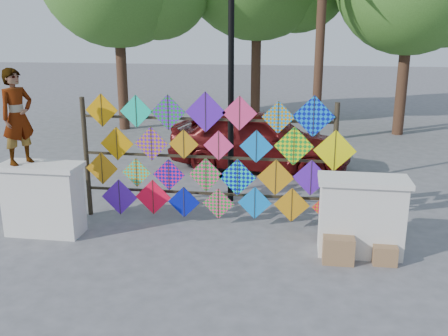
{
  "coord_description": "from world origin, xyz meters",
  "views": [
    {
      "loc": [
        1.65,
        -7.85,
        3.55
      ],
      "look_at": [
        0.37,
        0.6,
        1.11
      ],
      "focal_mm": 40.0,
      "sensor_mm": 36.0,
      "label": 1
    }
  ],
  "objects_px": {
    "sedan": "(260,140)",
    "lamppost": "(231,71)",
    "vendor_woman": "(17,117)",
    "kite_rack": "(211,159)"
  },
  "relations": [
    {
      "from": "sedan",
      "to": "lamppost",
      "type": "xyz_separation_m",
      "value": [
        -0.4,
        -2.49,
        1.92
      ]
    },
    {
      "from": "kite_rack",
      "to": "vendor_woman",
      "type": "xyz_separation_m",
      "value": [
        -3.12,
        -0.93,
        0.86
      ]
    },
    {
      "from": "sedan",
      "to": "lamppost",
      "type": "bearing_deg",
      "value": -179.15
    },
    {
      "from": "sedan",
      "to": "lamppost",
      "type": "height_order",
      "value": "lamppost"
    },
    {
      "from": "kite_rack",
      "to": "lamppost",
      "type": "xyz_separation_m",
      "value": [
        0.19,
        1.27,
        1.46
      ]
    },
    {
      "from": "kite_rack",
      "to": "lamppost",
      "type": "distance_m",
      "value": 1.94
    },
    {
      "from": "vendor_woman",
      "to": "lamppost",
      "type": "bearing_deg",
      "value": -29.76
    },
    {
      "from": "vendor_woman",
      "to": "sedan",
      "type": "bearing_deg",
      "value": -11.71
    },
    {
      "from": "kite_rack",
      "to": "vendor_woman",
      "type": "height_order",
      "value": "vendor_woman"
    },
    {
      "from": "kite_rack",
      "to": "lamppost",
      "type": "relative_size",
      "value": 1.12
    }
  ]
}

